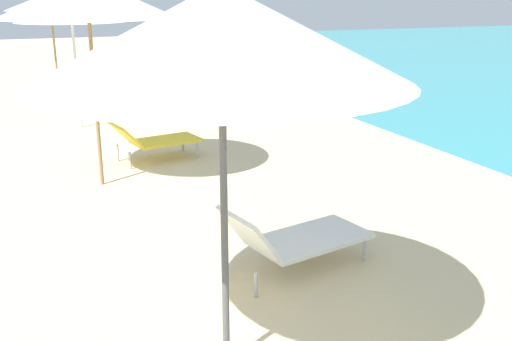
# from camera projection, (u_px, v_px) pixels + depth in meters

# --- Properties ---
(umbrella_fourth) EXTENTS (2.36, 2.36, 2.65)m
(umbrella_fourth) POSITION_uv_depth(u_px,v_px,m) (221.00, 34.00, 3.45)
(umbrella_fourth) COLOR #4C4C51
(umbrella_fourth) RESTS_ON ground
(lounger_fourth_shoreside) EXTENTS (1.55, 0.92, 0.69)m
(lounger_fourth_shoreside) POSITION_uv_depth(u_px,v_px,m) (293.00, 238.00, 5.46)
(lounger_fourth_shoreside) COLOR white
(lounger_fourth_shoreside) RESTS_ON ground
(lounger_fifth_shoreside) EXTENTS (1.43, 0.87, 0.64)m
(lounger_fifth_shoreside) POSITION_uv_depth(u_px,v_px,m) (155.00, 139.00, 9.01)
(lounger_fifth_shoreside) COLOR yellow
(lounger_fifth_shoreside) RESTS_ON ground
(umbrella_sixth) EXTENTS (2.05, 2.05, 2.59)m
(umbrella_sixth) POSITION_uv_depth(u_px,v_px,m) (70.00, 7.00, 10.62)
(umbrella_sixth) COLOR silver
(umbrella_sixth) RESTS_ON ground
(lounger_sixth_shoreside) EXTENTS (1.49, 0.86, 0.56)m
(lounger_sixth_shoreside) POSITION_uv_depth(u_px,v_px,m) (125.00, 101.00, 12.63)
(lounger_sixth_shoreside) COLOR yellow
(lounger_sixth_shoreside) RESTS_ON ground
(umbrella_farthest) EXTENTS (2.24, 2.24, 2.57)m
(umbrella_farthest) POSITION_uv_depth(u_px,v_px,m) (50.00, 2.00, 14.67)
(umbrella_farthest) COLOR olive
(umbrella_farthest) RESTS_ON ground
(lounger_farthest_shoreside) EXTENTS (1.33, 0.81, 0.57)m
(lounger_farthest_shoreside) POSITION_uv_depth(u_px,v_px,m) (88.00, 75.00, 16.40)
(lounger_farthest_shoreside) COLOR yellow
(lounger_farthest_shoreside) RESTS_ON ground
(lounger_farthest_inland) EXTENTS (1.27, 0.66, 0.64)m
(lounger_farthest_inland) POSITION_uv_depth(u_px,v_px,m) (79.00, 84.00, 14.40)
(lounger_farthest_inland) COLOR yellow
(lounger_farthest_inland) RESTS_ON ground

